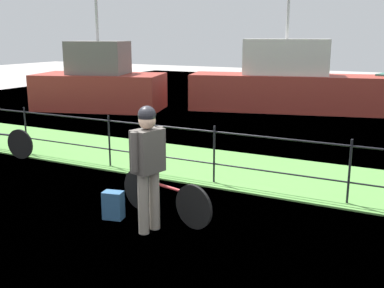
{
  "coord_description": "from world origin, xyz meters",
  "views": [
    {
      "loc": [
        3.19,
        -4.63,
        2.54
      ],
      "look_at": [
        0.02,
        1.49,
        0.9
      ],
      "focal_mm": 42.87,
      "sensor_mm": 36.0,
      "label": 1
    }
  ],
  "objects_px": {
    "wooden_crate": "(144,162)",
    "backpack_on_paving": "(113,205)",
    "bicycle_main": "(164,196)",
    "moored_boat_mid": "(100,84)",
    "terrier_dog": "(145,148)",
    "cyclist_person": "(148,158)",
    "moored_boat_near": "(285,85)",
    "bicycle_parked": "(1,141)"
  },
  "relations": [
    {
      "from": "wooden_crate",
      "to": "cyclist_person",
      "type": "distance_m",
      "value": 0.77
    },
    {
      "from": "moored_boat_mid",
      "to": "cyclist_person",
      "type": "bearing_deg",
      "value": -48.22
    },
    {
      "from": "cyclist_person",
      "to": "moored_boat_mid",
      "type": "distance_m",
      "value": 10.66
    },
    {
      "from": "bicycle_parked",
      "to": "moored_boat_mid",
      "type": "xyz_separation_m",
      "value": [
        -2.2,
        6.15,
        0.54
      ]
    },
    {
      "from": "terrier_dog",
      "to": "moored_boat_mid",
      "type": "distance_m",
      "value": 9.96
    },
    {
      "from": "backpack_on_paving",
      "to": "moored_boat_mid",
      "type": "height_order",
      "value": "moored_boat_mid"
    },
    {
      "from": "moored_boat_near",
      "to": "terrier_dog",
      "type": "bearing_deg",
      "value": -85.13
    },
    {
      "from": "bicycle_main",
      "to": "wooden_crate",
      "type": "height_order",
      "value": "wooden_crate"
    },
    {
      "from": "wooden_crate",
      "to": "backpack_on_paving",
      "type": "xyz_separation_m",
      "value": [
        -0.23,
        -0.45,
        -0.55
      ]
    },
    {
      "from": "cyclist_person",
      "to": "moored_boat_mid",
      "type": "height_order",
      "value": "moored_boat_mid"
    },
    {
      "from": "moored_boat_near",
      "to": "moored_boat_mid",
      "type": "relative_size",
      "value": 1.39
    },
    {
      "from": "wooden_crate",
      "to": "bicycle_parked",
      "type": "relative_size",
      "value": 0.21
    },
    {
      "from": "wooden_crate",
      "to": "cyclist_person",
      "type": "relative_size",
      "value": 0.2
    },
    {
      "from": "cyclist_person",
      "to": "bicycle_parked",
      "type": "xyz_separation_m",
      "value": [
        -4.9,
        1.8,
        -0.67
      ]
    },
    {
      "from": "bicycle_parked",
      "to": "terrier_dog",
      "type": "bearing_deg",
      "value": -15.41
    },
    {
      "from": "moored_boat_near",
      "to": "moored_boat_mid",
      "type": "height_order",
      "value": "moored_boat_near"
    },
    {
      "from": "bicycle_parked",
      "to": "wooden_crate",
      "type": "bearing_deg",
      "value": -15.41
    },
    {
      "from": "terrier_dog",
      "to": "moored_boat_near",
      "type": "relative_size",
      "value": 0.05
    },
    {
      "from": "backpack_on_paving",
      "to": "terrier_dog",
      "type": "bearing_deg",
      "value": 47.31
    },
    {
      "from": "terrier_dog",
      "to": "bicycle_parked",
      "type": "relative_size",
      "value": 0.2
    },
    {
      "from": "cyclist_person",
      "to": "bicycle_parked",
      "type": "distance_m",
      "value": 5.27
    },
    {
      "from": "moored_boat_mid",
      "to": "terrier_dog",
      "type": "bearing_deg",
      "value": -47.85
    },
    {
      "from": "bicycle_main",
      "to": "bicycle_parked",
      "type": "bearing_deg",
      "value": 164.71
    },
    {
      "from": "terrier_dog",
      "to": "bicycle_parked",
      "type": "height_order",
      "value": "terrier_dog"
    },
    {
      "from": "wooden_crate",
      "to": "moored_boat_mid",
      "type": "relative_size",
      "value": 0.07
    },
    {
      "from": "bicycle_parked",
      "to": "moored_boat_near",
      "type": "distance_m",
      "value": 9.51
    },
    {
      "from": "moored_boat_near",
      "to": "bicycle_main",
      "type": "bearing_deg",
      "value": -83.14
    },
    {
      "from": "bicycle_main",
      "to": "moored_boat_mid",
      "type": "distance_m",
      "value": 10.29
    },
    {
      "from": "bicycle_main",
      "to": "moored_boat_mid",
      "type": "bearing_deg",
      "value": 133.31
    },
    {
      "from": "moored_boat_near",
      "to": "backpack_on_paving",
      "type": "bearing_deg",
      "value": -86.73
    },
    {
      "from": "wooden_crate",
      "to": "moored_boat_mid",
      "type": "bearing_deg",
      "value": 132.07
    },
    {
      "from": "moored_boat_near",
      "to": "wooden_crate",
      "type": "bearing_deg",
      "value": -85.27
    },
    {
      "from": "terrier_dog",
      "to": "wooden_crate",
      "type": "bearing_deg",
      "value": 166.1
    },
    {
      "from": "backpack_on_paving",
      "to": "moored_boat_mid",
      "type": "distance_m",
      "value": 10.15
    },
    {
      "from": "backpack_on_paving",
      "to": "bicycle_parked",
      "type": "bearing_deg",
      "value": 145.23
    },
    {
      "from": "terrier_dog",
      "to": "backpack_on_paving",
      "type": "distance_m",
      "value": 0.92
    },
    {
      "from": "bicycle_main",
      "to": "backpack_on_paving",
      "type": "distance_m",
      "value": 0.73
    },
    {
      "from": "cyclist_person",
      "to": "moored_boat_mid",
      "type": "bearing_deg",
      "value": 131.78
    },
    {
      "from": "wooden_crate",
      "to": "moored_boat_mid",
      "type": "xyz_separation_m",
      "value": [
        -6.66,
        7.38,
        0.12
      ]
    },
    {
      "from": "cyclist_person",
      "to": "bicycle_main",
      "type": "bearing_deg",
      "value": 97.07
    },
    {
      "from": "wooden_crate",
      "to": "terrier_dog",
      "type": "xyz_separation_m",
      "value": [
        0.02,
        -0.01,
        0.21
      ]
    },
    {
      "from": "cyclist_person",
      "to": "backpack_on_paving",
      "type": "bearing_deg",
      "value": 170.05
    }
  ]
}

